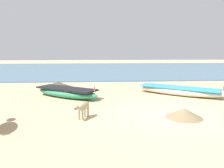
# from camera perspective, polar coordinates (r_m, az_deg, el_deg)

# --- Properties ---
(ground) EXTENTS (80.00, 80.00, 0.00)m
(ground) POSITION_cam_1_polar(r_m,az_deg,el_deg) (8.07, 13.65, -7.71)
(ground) COLOR tan
(sea_water) EXTENTS (60.00, 20.00, 0.08)m
(sea_water) POSITION_cam_1_polar(r_m,az_deg,el_deg) (25.57, 1.54, 3.90)
(sea_water) COLOR slate
(sea_water) RESTS_ON ground
(fishing_boat_1) EXTENTS (4.04, 3.22, 0.63)m
(fishing_boat_1) POSITION_cam_1_polar(r_m,az_deg,el_deg) (11.55, 16.75, -1.62)
(fishing_boat_1) COLOR beige
(fishing_boat_1) RESTS_ON ground
(fishing_boat_2) EXTENTS (3.44, 2.72, 0.66)m
(fishing_boat_2) POSITION_cam_1_polar(r_m,az_deg,el_deg) (10.78, -11.60, -2.06)
(fishing_boat_2) COLOR #338C66
(fishing_boat_2) RESTS_ON ground
(calf_near_dun) EXTENTS (0.54, 0.81, 0.56)m
(calf_near_dun) POSITION_cam_1_polar(r_m,az_deg,el_deg) (7.39, -7.46, -5.84)
(calf_near_dun) COLOR tan
(calf_near_dun) RESTS_ON ground
(debris_pile_0) EXTENTS (1.72, 1.72, 0.32)m
(debris_pile_0) POSITION_cam_1_polar(r_m,az_deg,el_deg) (7.88, 18.03, -7.09)
(debris_pile_0) COLOR #7A6647
(debris_pile_0) RESTS_ON ground
(debris_pile_1) EXTENTS (2.36, 2.36, 0.32)m
(debris_pile_1) POSITION_cam_1_polar(r_m,az_deg,el_deg) (13.91, -13.79, -0.07)
(debris_pile_1) COLOR brown
(debris_pile_1) RESTS_ON ground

